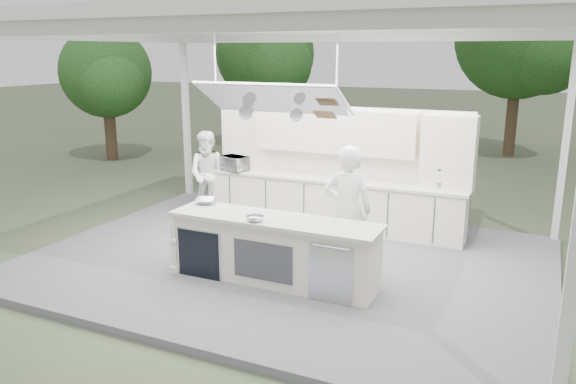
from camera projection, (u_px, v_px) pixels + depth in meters
The scene contains 12 objects.
ground at pixel (288, 265), 9.08m from camera, with size 90.00×90.00×0.00m, color #484F36.
stage_deck at pixel (288, 262), 9.07m from camera, with size 8.00×6.00×0.12m, color #57565B.
tent at pixel (288, 27), 8.16m from camera, with size 8.20×6.20×3.86m.
demo_island at pixel (272, 250), 8.06m from camera, with size 3.10×0.79×0.95m.
back_counter at pixel (330, 202), 10.61m from camera, with size 5.08×0.72×0.95m.
back_wall_unit at pixel (358, 151), 10.38m from camera, with size 5.05×0.48×2.25m.
tree_cluster at pixel (419, 54), 16.94m from camera, with size 19.55×9.40×5.85m.
head_chef at pixel (347, 211), 8.22m from camera, with size 0.71×0.47×1.95m, color white.
sous_chef at pixel (209, 174), 11.16m from camera, with size 0.84×0.65×1.73m, color white.
toaster_oven at pixel (234, 163), 11.08m from camera, with size 0.52×0.35×0.29m, color silver.
bowl_large at pixel (206, 201), 8.69m from camera, with size 0.33×0.33×0.08m, color silver.
bowl_small at pixel (255, 219), 7.79m from camera, with size 0.25×0.25×0.08m, color silver.
Camera 1 is at (3.58, -7.73, 3.37)m, focal length 35.00 mm.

